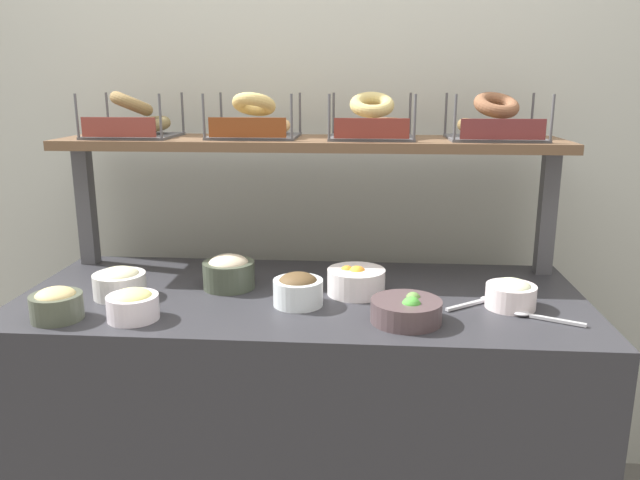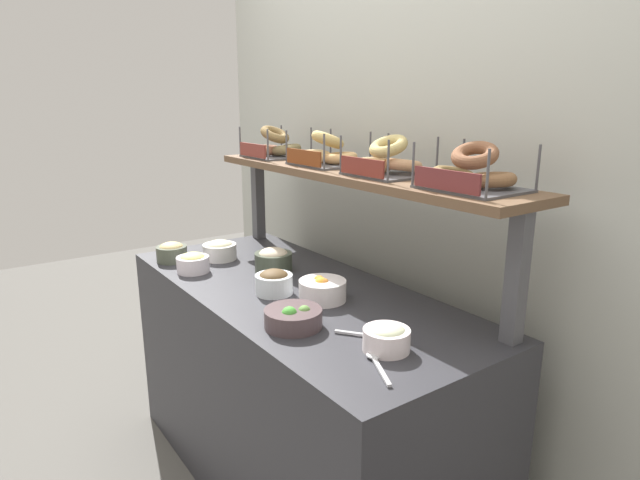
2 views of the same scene
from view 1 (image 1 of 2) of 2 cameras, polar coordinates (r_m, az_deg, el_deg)
back_wall at (r=2.29m, az=-0.27°, el=7.94°), size 2.84×0.06×2.40m
deli_counter at (r=2.01m, az=-1.60°, el=-16.52°), size 1.64×0.70×0.85m
shelf_riser_left at (r=2.23m, az=-20.71°, el=2.98°), size 0.05×0.05×0.40m
shelf_riser_right at (r=2.10m, az=20.16°, el=2.37°), size 0.05×0.05×0.40m
upper_shelf at (r=2.00m, az=-0.94°, el=8.91°), size 1.60×0.32×0.03m
bowl_potato_salad at (r=1.88m, az=-17.96°, el=-3.72°), size 0.15×0.15×0.09m
bowl_veggie_mix at (r=1.62m, az=7.98°, el=-6.41°), size 0.18×0.18×0.08m
bowl_egg_salad at (r=1.70m, az=-16.84°, el=-5.69°), size 0.13×0.13×0.08m
bowl_hummus at (r=1.76m, az=-23.08°, el=-5.42°), size 0.13×0.13×0.09m
bowl_tuna_salad at (r=1.88m, az=-8.39°, el=-2.89°), size 0.16×0.16×0.10m
bowl_scallion_spread at (r=1.78m, az=17.15°, el=-4.73°), size 0.14×0.14×0.08m
bowl_chocolate_spread at (r=1.73m, az=-2.02°, el=-4.55°), size 0.14×0.14×0.09m
bowl_fruit_salad at (r=1.82m, az=3.33°, el=-3.74°), size 0.17×0.17×0.09m
serving_spoon_near_plate at (r=1.73m, az=19.37°, el=-6.65°), size 0.17×0.09×0.01m
serving_spoon_by_edge at (r=1.80m, az=14.36°, el=-5.49°), size 0.15×0.12×0.01m
bagel_basket_poppy at (r=2.13m, az=-16.90°, el=10.34°), size 0.29×0.26×0.15m
bagel_basket_plain at (r=2.03m, az=-6.12°, el=10.68°), size 0.28×0.26×0.15m
bagel_basket_sesame at (r=1.99m, az=4.71°, el=10.70°), size 0.28×0.25×0.15m
bagel_basket_cinnamon_raisin at (r=2.02m, az=15.77°, el=10.26°), size 0.29×0.24×0.15m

